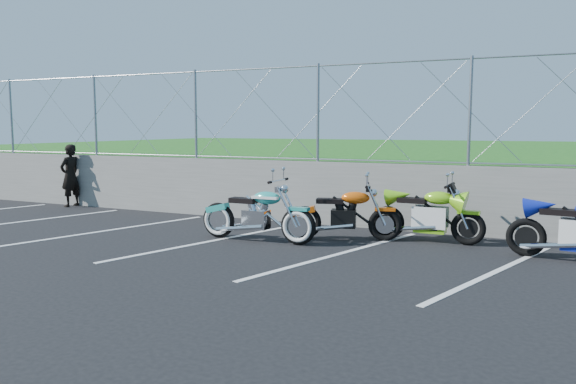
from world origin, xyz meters
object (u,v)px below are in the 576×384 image
at_px(cruiser_turquoise, 259,216).
at_px(naked_orange, 346,216).
at_px(person_standing, 70,176).
at_px(sportbike_green, 429,217).

bearing_deg(cruiser_turquoise, naked_orange, 29.75).
bearing_deg(person_standing, naked_orange, 83.78).
xyz_separation_m(cruiser_turquoise, naked_orange, (1.36, 0.79, -0.01)).
distance_m(cruiser_turquoise, sportbike_green, 3.00).
distance_m(cruiser_turquoise, person_standing, 6.65).
height_order(naked_orange, sportbike_green, sportbike_green).
height_order(naked_orange, person_standing, person_standing).
xyz_separation_m(naked_orange, sportbike_green, (1.38, 0.44, 0.01)).
relative_size(naked_orange, sportbike_green, 0.99).
xyz_separation_m(cruiser_turquoise, sportbike_green, (2.74, 1.22, -0.00)).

